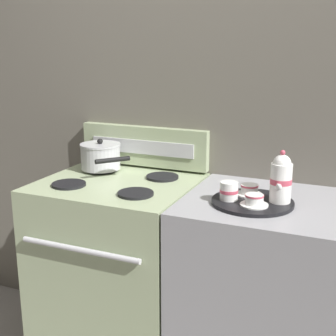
{
  "coord_description": "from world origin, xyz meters",
  "views": [
    {
      "loc": [
        0.63,
        -1.79,
        1.52
      ],
      "look_at": [
        -0.16,
        0.04,
        0.99
      ],
      "focal_mm": 50.0,
      "sensor_mm": 36.0,
      "label": 1
    }
  ],
  "objects_px": {
    "serving_tray": "(252,202)",
    "creamer_jug": "(229,191)",
    "saucepan": "(101,156)",
    "teacup_left": "(249,190)",
    "stove": "(119,272)",
    "teapot": "(281,178)",
    "teacup_right": "(254,200)"
  },
  "relations": [
    {
      "from": "serving_tray",
      "to": "creamer_jug",
      "type": "height_order",
      "value": "creamer_jug"
    },
    {
      "from": "saucepan",
      "to": "teacup_left",
      "type": "xyz_separation_m",
      "value": [
        0.78,
        -0.13,
        -0.04
      ]
    },
    {
      "from": "stove",
      "to": "creamer_jug",
      "type": "xyz_separation_m",
      "value": [
        0.55,
        -0.08,
        0.5
      ]
    },
    {
      "from": "teapot",
      "to": "teacup_left",
      "type": "xyz_separation_m",
      "value": [
        -0.13,
        0.04,
        -0.07
      ]
    },
    {
      "from": "teacup_right",
      "to": "stove",
      "type": "bearing_deg",
      "value": 170.26
    },
    {
      "from": "stove",
      "to": "teacup_left",
      "type": "distance_m",
      "value": 0.78
    },
    {
      "from": "saucepan",
      "to": "teacup_right",
      "type": "height_order",
      "value": "saucepan"
    },
    {
      "from": "serving_tray",
      "to": "creamer_jug",
      "type": "bearing_deg",
      "value": -162.4
    },
    {
      "from": "teacup_left",
      "to": "stove",
      "type": "bearing_deg",
      "value": -179.34
    },
    {
      "from": "stove",
      "to": "teacup_right",
      "type": "relative_size",
      "value": 8.55
    },
    {
      "from": "stove",
      "to": "serving_tray",
      "type": "distance_m",
      "value": 0.79
    },
    {
      "from": "teacup_right",
      "to": "teapot",
      "type": "bearing_deg",
      "value": 45.47
    },
    {
      "from": "teapot",
      "to": "teacup_right",
      "type": "bearing_deg",
      "value": -134.53
    },
    {
      "from": "stove",
      "to": "teacup_left",
      "type": "bearing_deg",
      "value": 0.66
    },
    {
      "from": "serving_tray",
      "to": "teapot",
      "type": "distance_m",
      "value": 0.15
    },
    {
      "from": "saucepan",
      "to": "serving_tray",
      "type": "distance_m",
      "value": 0.83
    },
    {
      "from": "creamer_jug",
      "to": "stove",
      "type": "bearing_deg",
      "value": 171.45
    },
    {
      "from": "stove",
      "to": "saucepan",
      "type": "xyz_separation_m",
      "value": [
        -0.16,
        0.14,
        0.53
      ]
    },
    {
      "from": "stove",
      "to": "saucepan",
      "type": "height_order",
      "value": "saucepan"
    },
    {
      "from": "stove",
      "to": "teapot",
      "type": "height_order",
      "value": "teapot"
    },
    {
      "from": "stove",
      "to": "serving_tray",
      "type": "bearing_deg",
      "value": -4.89
    },
    {
      "from": "stove",
      "to": "teapot",
      "type": "xyz_separation_m",
      "value": [
        0.74,
        -0.03,
        0.56
      ]
    },
    {
      "from": "teacup_right",
      "to": "creamer_jug",
      "type": "xyz_separation_m",
      "value": [
        -0.11,
        0.03,
        0.01
      ]
    },
    {
      "from": "teacup_left",
      "to": "teacup_right",
      "type": "bearing_deg",
      "value": -68.13
    },
    {
      "from": "serving_tray",
      "to": "teapot",
      "type": "relative_size",
      "value": 1.56
    },
    {
      "from": "teapot",
      "to": "creamer_jug",
      "type": "xyz_separation_m",
      "value": [
        -0.19,
        -0.05,
        -0.06
      ]
    },
    {
      "from": "teapot",
      "to": "serving_tray",
      "type": "bearing_deg",
      "value": -166.59
    },
    {
      "from": "teacup_left",
      "to": "creamer_jug",
      "type": "relative_size",
      "value": 1.47
    },
    {
      "from": "stove",
      "to": "teacup_right",
      "type": "distance_m",
      "value": 0.83
    },
    {
      "from": "serving_tray",
      "to": "teacup_right",
      "type": "xyz_separation_m",
      "value": [
        0.02,
        -0.06,
        0.03
      ]
    },
    {
      "from": "saucepan",
      "to": "teapot",
      "type": "distance_m",
      "value": 0.92
    },
    {
      "from": "stove",
      "to": "saucepan",
      "type": "relative_size",
      "value": 3.12
    }
  ]
}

